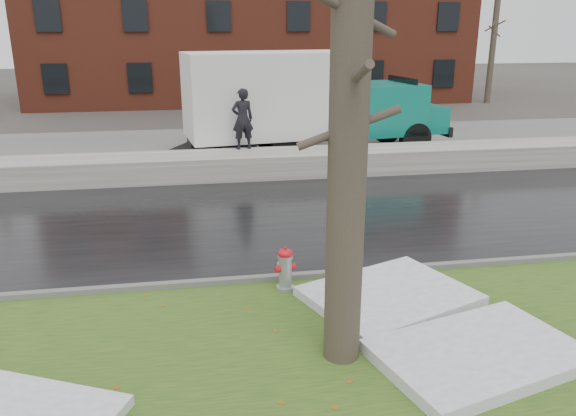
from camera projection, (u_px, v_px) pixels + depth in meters
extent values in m
plane|color=#47423D|center=(310.00, 305.00, 9.42)|extent=(120.00, 120.00, 0.00)
cube|color=#264A18|center=(327.00, 344.00, 8.24)|extent=(60.00, 4.50, 0.04)
cube|color=black|center=(273.00, 219.00, 13.64)|extent=(60.00, 7.00, 0.03)
cube|color=slate|center=(242.00, 148.00, 21.61)|extent=(60.00, 9.00, 0.03)
cube|color=slate|center=(299.00, 277.00, 10.34)|extent=(60.00, 0.15, 0.14)
cube|color=beige|center=(254.00, 164.00, 17.47)|extent=(60.00, 1.60, 0.75)
cube|color=maroon|center=(248.00, 18.00, 36.34)|extent=(26.00, 12.00, 10.00)
cylinder|color=brown|center=(116.00, 49.00, 31.88)|extent=(0.36, 0.36, 6.50)
cylinder|color=brown|center=(114.00, 31.00, 31.59)|extent=(0.84, 1.62, 0.73)
cylinder|color=brown|center=(113.00, 15.00, 31.31)|extent=(1.08, 1.26, 0.66)
cylinder|color=brown|center=(115.00, 42.00, 31.77)|extent=(1.40, 0.61, 0.63)
cylinder|color=brown|center=(493.00, 48.00, 33.44)|extent=(0.36, 0.36, 6.50)
cylinder|color=brown|center=(494.00, 31.00, 33.14)|extent=(0.84, 1.62, 0.73)
cylinder|color=brown|center=(496.00, 15.00, 32.87)|extent=(1.08, 1.26, 0.66)
cylinder|color=brown|center=(493.00, 42.00, 33.33)|extent=(1.40, 0.61, 0.63)
cylinder|color=#979A9F|center=(285.00, 271.00, 9.81)|extent=(0.28, 0.28, 0.68)
ellipsoid|color=red|center=(285.00, 253.00, 9.71)|extent=(0.33, 0.33, 0.16)
cylinder|color=red|center=(285.00, 249.00, 9.68)|extent=(0.06, 0.06, 0.05)
cylinder|color=red|center=(278.00, 269.00, 9.73)|extent=(0.13, 0.13, 0.11)
cylinder|color=red|center=(292.00, 266.00, 9.86)|extent=(0.13, 0.13, 0.11)
cylinder|color=#979A9F|center=(281.00, 265.00, 9.91)|extent=(0.16, 0.14, 0.14)
cylinder|color=brown|center=(348.00, 135.00, 6.97)|extent=(0.67, 0.67, 6.28)
cylinder|color=brown|center=(350.00, 84.00, 6.77)|extent=(0.11, 1.55, 0.65)
cylinder|color=brown|center=(352.00, 13.00, 6.52)|extent=(1.30, 0.68, 0.59)
cylinder|color=brown|center=(349.00, 128.00, 6.94)|extent=(1.31, 0.22, 0.56)
cube|color=black|center=(306.00, 136.00, 20.25)|extent=(8.52, 2.26, 0.23)
cube|color=silver|center=(269.00, 95.00, 19.38)|extent=(6.03, 3.43, 2.85)
cube|color=#0D7766|center=(383.00, 108.00, 20.84)|extent=(2.77, 2.86, 1.80)
cube|color=#0D7766|center=(419.00, 117.00, 21.42)|extent=(1.59, 2.48, 0.95)
cube|color=black|center=(402.00, 90.00, 20.86)|extent=(0.39, 2.10, 0.95)
cube|color=black|center=(171.00, 154.00, 18.95)|extent=(1.97, 1.51, 0.71)
cylinder|color=black|center=(415.00, 139.00, 20.38)|extent=(1.20, 0.48, 1.16)
cylinder|color=black|center=(387.00, 129.00, 22.39)|extent=(1.20, 0.48, 1.16)
cylinder|color=black|center=(288.00, 147.00, 18.97)|extent=(1.20, 0.48, 1.16)
cylinder|color=black|center=(270.00, 135.00, 20.98)|extent=(1.20, 0.48, 1.16)
cylinder|color=black|center=(239.00, 150.00, 18.48)|extent=(1.20, 0.48, 1.16)
cylinder|color=black|center=(225.00, 138.00, 20.49)|extent=(1.20, 0.48, 1.16)
imported|color=black|center=(243.00, 119.00, 17.58)|extent=(0.77, 0.58, 1.90)
cube|color=white|center=(389.00, 296.00, 9.50)|extent=(3.15, 2.81, 0.16)
cube|color=white|center=(479.00, 354.00, 7.80)|extent=(3.18, 2.48, 0.18)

